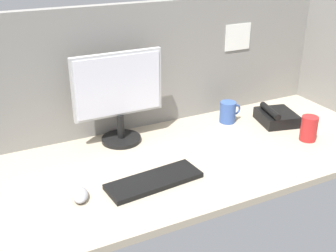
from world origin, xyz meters
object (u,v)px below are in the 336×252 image
(mouse, at_px, (80,195))
(mug_ceramic_blue, at_px, (228,112))
(keyboard, at_px, (154,181))
(monitor, at_px, (119,94))
(mug_red_plastic, at_px, (309,128))
(desk_phone, at_px, (276,117))

(mouse, distance_m, mug_ceramic_blue, 0.92)
(mug_ceramic_blue, bearing_deg, mouse, -158.82)
(keyboard, distance_m, mouse, 0.28)
(keyboard, bearing_deg, mug_ceramic_blue, 26.68)
(monitor, height_order, mug_ceramic_blue, monitor)
(keyboard, distance_m, mug_ceramic_blue, 0.67)
(keyboard, height_order, mug_red_plastic, mug_red_plastic)
(monitor, bearing_deg, desk_phone, -11.85)
(keyboard, relative_size, desk_phone, 1.65)
(mouse, height_order, desk_phone, desk_phone)
(monitor, relative_size, mouse, 4.29)
(monitor, bearing_deg, mug_ceramic_blue, -4.54)
(monitor, xyz_separation_m, mouse, (-0.30, -0.37, -0.21))
(mug_red_plastic, bearing_deg, keyboard, -178.71)
(keyboard, relative_size, mouse, 3.85)
(monitor, relative_size, desk_phone, 1.84)
(mug_red_plastic, bearing_deg, monitor, 153.81)
(keyboard, bearing_deg, desk_phone, 11.80)
(keyboard, xyz_separation_m, mug_ceramic_blue, (0.57, 0.35, 0.04))
(mug_red_plastic, bearing_deg, mug_ceramic_blue, 122.63)
(mouse, bearing_deg, monitor, 67.92)
(mug_red_plastic, height_order, mug_ceramic_blue, mug_red_plastic)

